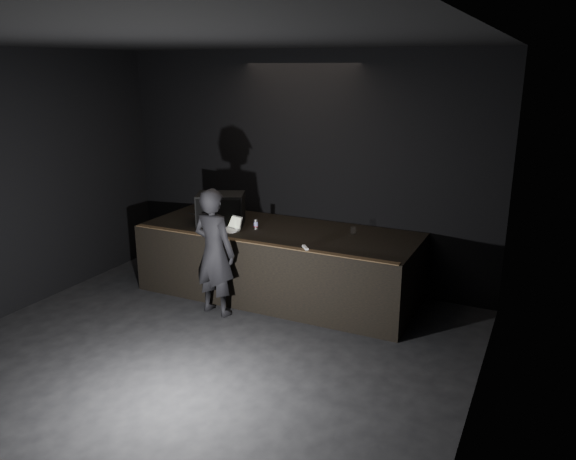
# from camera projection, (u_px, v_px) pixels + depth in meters

# --- Properties ---
(ground) EXTENTS (7.00, 7.00, 0.00)m
(ground) POSITION_uv_depth(u_px,v_px,m) (165.00, 384.00, 5.98)
(ground) COLOR black
(ground) RESTS_ON ground
(room_walls) EXTENTS (6.10, 7.10, 3.52)m
(room_walls) POSITION_uv_depth(u_px,v_px,m) (152.00, 199.00, 5.41)
(room_walls) COLOR black
(room_walls) RESTS_ON ground
(stage_riser) EXTENTS (4.00, 1.50, 1.00)m
(stage_riser) POSITION_uv_depth(u_px,v_px,m) (279.00, 262.00, 8.20)
(stage_riser) COLOR black
(stage_riser) RESTS_ON ground
(riser_lip) EXTENTS (3.92, 0.10, 0.01)m
(riser_lip) POSITION_uv_depth(u_px,v_px,m) (255.00, 242.00, 7.45)
(riser_lip) COLOR brown
(riser_lip) RESTS_ON stage_riser
(stage_monitor) EXTENTS (0.82, 0.73, 0.45)m
(stage_monitor) POSITION_uv_depth(u_px,v_px,m) (221.00, 209.00, 8.30)
(stage_monitor) COLOR black
(stage_monitor) RESTS_ON stage_riser
(cable) EXTENTS (0.80, 0.18, 0.02)m
(cable) POSITION_uv_depth(u_px,v_px,m) (207.00, 217.00, 8.69)
(cable) COLOR black
(cable) RESTS_ON stage_riser
(laptop) EXTENTS (0.35, 0.33, 0.20)m
(laptop) POSITION_uv_depth(u_px,v_px,m) (231.00, 227.00, 8.01)
(laptop) COLOR silver
(laptop) RESTS_ON stage_riser
(beer_can) EXTENTS (0.06, 0.06, 0.14)m
(beer_can) POSITION_uv_depth(u_px,v_px,m) (256.00, 224.00, 8.06)
(beer_can) COLOR silver
(beer_can) RESTS_ON stage_riser
(plastic_cup) EXTENTS (0.08, 0.08, 0.10)m
(plastic_cup) POSITION_uv_depth(u_px,v_px,m) (353.00, 230.00, 7.83)
(plastic_cup) COLOR white
(plastic_cup) RESTS_ON stage_riser
(wii_remote) EXTENTS (0.14, 0.16, 0.03)m
(wii_remote) POSITION_uv_depth(u_px,v_px,m) (305.00, 248.00, 7.19)
(wii_remote) COLOR white
(wii_remote) RESTS_ON stage_riser
(person) EXTENTS (0.69, 0.50, 1.74)m
(person) POSITION_uv_depth(u_px,v_px,m) (214.00, 252.00, 7.48)
(person) COLOR black
(person) RESTS_ON ground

